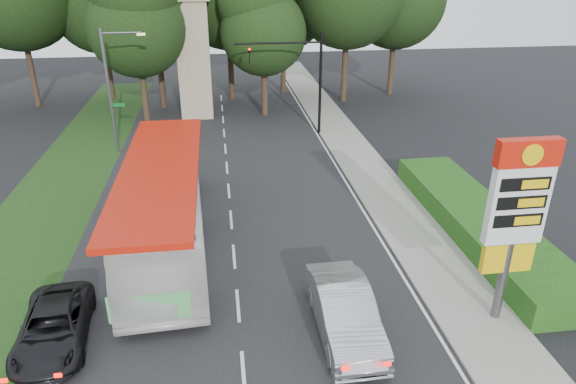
{
  "coord_description": "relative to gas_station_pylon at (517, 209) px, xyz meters",
  "views": [
    {
      "loc": [
        -0.29,
        -11.85,
        11.93
      ],
      "look_at": [
        2.62,
        9.18,
        2.2
      ],
      "focal_mm": 32.0,
      "sensor_mm": 36.0,
      "label": 1
    }
  ],
  "objects": [
    {
      "name": "tree_monument_right",
      "position": [
        -5.7,
        27.51,
        3.56
      ],
      "size": [
        6.72,
        6.72,
        13.2
      ],
      "color": "#2D2116",
      "rests_on": "ground"
    },
    {
      "name": "sedan_silver",
      "position": [
        -5.61,
        0.02,
        -3.58
      ],
      "size": [
        1.9,
        5.31,
        1.74
      ],
      "primitive_type": "imported",
      "rotation": [
        0.0,
        0.0,
        0.01
      ],
      "color": "#B6B8BE",
      "rests_on": "ground"
    },
    {
      "name": "road_surface",
      "position": [
        -9.2,
        10.01,
        -4.44
      ],
      "size": [
        14.0,
        80.0,
        0.02
      ],
      "primitive_type": "cube",
      "color": "black",
      "rests_on": "ground"
    },
    {
      "name": "gas_station_pylon",
      "position": [
        0.0,
        0.0,
        0.0
      ],
      "size": [
        2.1,
        0.45,
        6.85
      ],
      "color": "#59595E",
      "rests_on": "ground"
    },
    {
      "name": "hedge",
      "position": [
        2.3,
        6.01,
        -3.85
      ],
      "size": [
        3.0,
        14.0,
        1.2
      ],
      "primitive_type": "cube",
      "color": "#1B4311",
      "rests_on": "ground"
    },
    {
      "name": "grass_verge_left",
      "position": [
        -18.7,
        16.01,
        -4.44
      ],
      "size": [
        5.0,
        50.0,
        0.02
      ],
      "primitive_type": "cube",
      "color": "#193814",
      "rests_on": "ground"
    },
    {
      "name": "tree_monument_left",
      "position": [
        -15.2,
        27.01,
        4.23
      ],
      "size": [
        7.28,
        7.28,
        14.3
      ],
      "color": "#2D2116",
      "rests_on": "ground"
    },
    {
      "name": "streetlight_signs",
      "position": [
        -16.19,
        20.01,
        -0.01
      ],
      "size": [
        2.75,
        0.98,
        8.0
      ],
      "color": "#59595E",
      "rests_on": "ground"
    },
    {
      "name": "suv_charcoal",
      "position": [
        -15.4,
        0.85,
        -3.8
      ],
      "size": [
        2.53,
        4.85,
        1.3
      ],
      "primitive_type": "imported",
      "rotation": [
        0.0,
        0.0,
        0.08
      ],
      "color": "black",
      "rests_on": "ground"
    },
    {
      "name": "monument",
      "position": [
        -11.2,
        28.01,
        0.66
      ],
      "size": [
        3.0,
        3.0,
        10.05
      ],
      "color": "gray",
      "rests_on": "ground"
    },
    {
      "name": "traffic_signal_mast",
      "position": [
        -3.52,
        22.0,
        0.22
      ],
      "size": [
        6.1,
        0.35,
        7.2
      ],
      "color": "black",
      "rests_on": "ground"
    },
    {
      "name": "transit_bus",
      "position": [
        -12.15,
        7.19,
        -2.55
      ],
      "size": [
        3.9,
        13.79,
        3.8
      ],
      "primitive_type": "imported",
      "rotation": [
        0.0,
        0.0,
        0.05
      ],
      "color": "white",
      "rests_on": "ground"
    },
    {
      "name": "sidewalk_right",
      "position": [
        -0.7,
        10.01,
        -4.39
      ],
      "size": [
        3.0,
        80.0,
        0.12
      ],
      "primitive_type": "cube",
      "color": "gray",
      "rests_on": "ground"
    }
  ]
}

